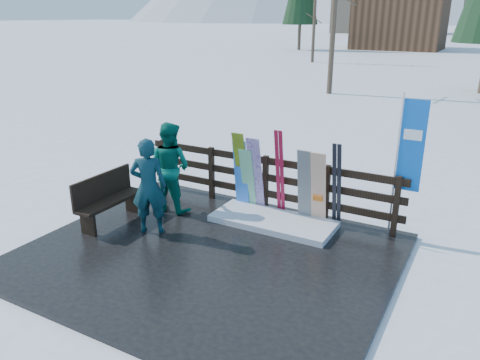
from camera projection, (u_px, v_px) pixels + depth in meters
The scene contains 16 objects.
ground at pixel (208, 257), 7.95m from camera, with size 700.00×700.00×0.00m, color white.
deck at pixel (208, 255), 7.93m from camera, with size 6.00×5.00×0.08m, color black.
fence at pixel (265, 179), 9.51m from camera, with size 5.60×0.10×1.15m.
snow_patch at pixel (273, 221), 9.01m from camera, with size 2.36×1.00×0.12m, color white.
bench at pixel (107, 197), 8.95m from camera, with size 0.41×1.50×0.97m.
snowboard_0 at pixel (241, 175), 9.51m from camera, with size 0.29×0.03×1.49m, color #337EF2.
snowboard_1 at pixel (248, 180), 9.46m from camera, with size 0.28×0.03×1.35m, color silver.
snowboard_2 at pixel (242, 171), 9.47m from camera, with size 0.26×0.03×1.70m, color #D8FF23.
snowboard_3 at pixel (256, 175), 9.34m from camera, with size 0.28×0.03×1.61m, color white.
snowboard_4 at pixel (304, 187), 8.88m from camera, with size 0.27×0.03×1.48m, color black.
snowboard_5 at pixel (318, 189), 8.75m from camera, with size 0.29×0.03×1.48m, color white.
ski_pair_a at pixel (280, 173), 9.14m from camera, with size 0.16×0.30×1.78m.
ski_pair_b at pixel (337, 186), 8.63m from camera, with size 0.17×0.34×1.67m.
rental_flag at pixel (408, 151), 8.02m from camera, with size 0.45×0.04×2.60m.
person_front at pixel (149, 186), 8.42m from camera, with size 0.65×0.43×1.79m, color #104643.
person_back at pixel (170, 167), 9.41m from camera, with size 0.89×0.70×1.84m, color #056551.
Camera 1 is at (3.91, -5.90, 3.89)m, focal length 35.00 mm.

